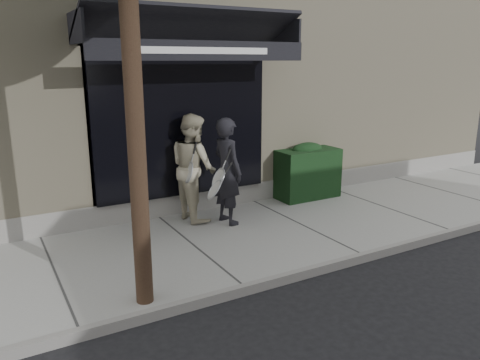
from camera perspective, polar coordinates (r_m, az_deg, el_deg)
ground at (r=8.27m, az=7.13°, el=-6.01°), size 80.00×80.00×0.00m
sidewalk at (r=8.25m, az=7.14°, el=-5.62°), size 20.00×3.00×0.12m
curb at (r=7.16m, az=14.65°, el=-9.11°), size 20.00×0.10×0.14m
building_facade at (r=12.08m, az=-7.03°, el=13.67°), size 14.30×8.04×5.64m
hedge at (r=9.67m, az=8.08°, el=1.05°), size 1.30×0.70×1.14m
pedestrian_front at (r=7.95m, az=-1.56°, el=1.06°), size 0.83×0.94×1.83m
pedestrian_back at (r=8.20m, az=-5.69°, el=1.57°), size 0.76×0.95×1.87m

